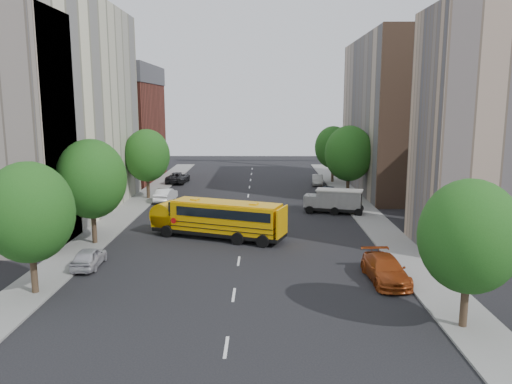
{
  "coord_description": "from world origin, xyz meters",
  "views": [
    {
      "loc": [
        1.52,
        -40.08,
        10.42
      ],
      "look_at": [
        1.05,
        2.0,
        2.94
      ],
      "focal_mm": 35.0,
      "sensor_mm": 36.0,
      "label": 1
    }
  ],
  "objects_px": {
    "school_bus": "(217,217)",
    "parked_car_2": "(178,177)",
    "parked_car_3": "(385,269)",
    "street_tree_0": "(29,212)",
    "street_tree_5": "(333,147)",
    "parked_car_4": "(329,194)",
    "safari_truck": "(335,201)",
    "parked_car_1": "(166,195)",
    "street_tree_1": "(91,179)",
    "street_tree_2": "(147,156)",
    "street_tree_4": "(349,153)",
    "parked_car_0": "(89,257)",
    "street_tree_3": "(469,237)",
    "parked_car_5": "(318,180)"
  },
  "relations": [
    {
      "from": "street_tree_5",
      "to": "parked_car_0",
      "type": "bearing_deg",
      "value": -120.24
    },
    {
      "from": "parked_car_1",
      "to": "parked_car_4",
      "type": "height_order",
      "value": "parked_car_4"
    },
    {
      "from": "street_tree_0",
      "to": "street_tree_2",
      "type": "xyz_separation_m",
      "value": [
        0.0,
        28.0,
        0.19
      ]
    },
    {
      "from": "parked_car_2",
      "to": "parked_car_1",
      "type": "bearing_deg",
      "value": 97.6
    },
    {
      "from": "street_tree_3",
      "to": "school_bus",
      "type": "relative_size",
      "value": 0.66
    },
    {
      "from": "school_bus",
      "to": "parked_car_4",
      "type": "relative_size",
      "value": 2.31
    },
    {
      "from": "street_tree_3",
      "to": "street_tree_5",
      "type": "xyz_separation_m",
      "value": [
        -0.0,
        44.0,
        0.25
      ]
    },
    {
      "from": "street_tree_5",
      "to": "parked_car_0",
      "type": "distance_m",
      "value": 41.11
    },
    {
      "from": "safari_truck",
      "to": "parked_car_5",
      "type": "bearing_deg",
      "value": 104.02
    },
    {
      "from": "street_tree_0",
      "to": "parked_car_0",
      "type": "height_order",
      "value": "street_tree_0"
    },
    {
      "from": "parked_car_3",
      "to": "street_tree_2",
      "type": "bearing_deg",
      "value": 124.63
    },
    {
      "from": "school_bus",
      "to": "parked_car_2",
      "type": "distance_m",
      "value": 28.52
    },
    {
      "from": "street_tree_5",
      "to": "parked_car_5",
      "type": "xyz_separation_m",
      "value": [
        -2.2,
        -2.0,
        -4.06
      ]
    },
    {
      "from": "parked_car_5",
      "to": "parked_car_3",
      "type": "bearing_deg",
      "value": -84.74
    },
    {
      "from": "safari_truck",
      "to": "street_tree_1",
      "type": "bearing_deg",
      "value": -135.79
    },
    {
      "from": "street_tree_5",
      "to": "parked_car_4",
      "type": "relative_size",
      "value": 1.61
    },
    {
      "from": "street_tree_4",
      "to": "street_tree_0",
      "type": "bearing_deg",
      "value": -128.16
    },
    {
      "from": "street_tree_3",
      "to": "school_bus",
      "type": "distance_m",
      "value": 20.69
    },
    {
      "from": "street_tree_2",
      "to": "parked_car_0",
      "type": "height_order",
      "value": "street_tree_2"
    },
    {
      "from": "street_tree_2",
      "to": "parked_car_5",
      "type": "bearing_deg",
      "value": 26.79
    },
    {
      "from": "street_tree_5",
      "to": "parked_car_5",
      "type": "bearing_deg",
      "value": -137.66
    },
    {
      "from": "street_tree_1",
      "to": "parked_car_3",
      "type": "xyz_separation_m",
      "value": [
        19.87,
        -7.72,
        -4.22
      ]
    },
    {
      "from": "street_tree_3",
      "to": "parked_car_3",
      "type": "xyz_separation_m",
      "value": [
        -2.13,
        6.28,
        -3.72
      ]
    },
    {
      "from": "street_tree_0",
      "to": "safari_truck",
      "type": "bearing_deg",
      "value": 47.04
    },
    {
      "from": "street_tree_0",
      "to": "street_tree_3",
      "type": "xyz_separation_m",
      "value": [
        22.0,
        -4.0,
        -0.19
      ]
    },
    {
      "from": "parked_car_5",
      "to": "street_tree_2",
      "type": "bearing_deg",
      "value": -148.07
    },
    {
      "from": "street_tree_0",
      "to": "parked_car_3",
      "type": "height_order",
      "value": "street_tree_0"
    },
    {
      "from": "street_tree_0",
      "to": "street_tree_4",
      "type": "relative_size",
      "value": 0.91
    },
    {
      "from": "street_tree_4",
      "to": "parked_car_3",
      "type": "distance_m",
      "value": 26.17
    },
    {
      "from": "street_tree_3",
      "to": "parked_car_0",
      "type": "xyz_separation_m",
      "value": [
        -20.6,
        8.66,
        -3.8
      ]
    },
    {
      "from": "school_bus",
      "to": "parked_car_3",
      "type": "relative_size",
      "value": 2.13
    },
    {
      "from": "school_bus",
      "to": "safari_truck",
      "type": "relative_size",
      "value": 1.89
    },
    {
      "from": "school_bus",
      "to": "parked_car_0",
      "type": "distance_m",
      "value": 10.55
    },
    {
      "from": "street_tree_1",
      "to": "parked_car_2",
      "type": "relative_size",
      "value": 1.51
    },
    {
      "from": "street_tree_5",
      "to": "parked_car_1",
      "type": "height_order",
      "value": "street_tree_5"
    },
    {
      "from": "parked_car_2",
      "to": "street_tree_2",
      "type": "bearing_deg",
      "value": 86.98
    },
    {
      "from": "school_bus",
      "to": "street_tree_3",
      "type": "bearing_deg",
      "value": -30.26
    },
    {
      "from": "safari_truck",
      "to": "parked_car_1",
      "type": "relative_size",
      "value": 1.3
    },
    {
      "from": "street_tree_4",
      "to": "parked_car_2",
      "type": "height_order",
      "value": "street_tree_4"
    },
    {
      "from": "parked_car_2",
      "to": "school_bus",
      "type": "bearing_deg",
      "value": 109.55
    },
    {
      "from": "parked_car_4",
      "to": "parked_car_0",
      "type": "bearing_deg",
      "value": -125.4
    },
    {
      "from": "safari_truck",
      "to": "parked_car_1",
      "type": "height_order",
      "value": "safari_truck"
    },
    {
      "from": "parked_car_3",
      "to": "street_tree_1",
      "type": "bearing_deg",
      "value": 155.7
    },
    {
      "from": "street_tree_0",
      "to": "street_tree_1",
      "type": "distance_m",
      "value": 10.0
    },
    {
      "from": "school_bus",
      "to": "parked_car_1",
      "type": "xyz_separation_m",
      "value": [
        -6.83,
        14.67,
        -0.95
      ]
    },
    {
      "from": "street_tree_2",
      "to": "street_tree_5",
      "type": "relative_size",
      "value": 1.03
    },
    {
      "from": "school_bus",
      "to": "parked_car_1",
      "type": "bearing_deg",
      "value": 135.47
    },
    {
      "from": "street_tree_1",
      "to": "street_tree_4",
      "type": "xyz_separation_m",
      "value": [
        22.0,
        18.0,
        0.12
      ]
    },
    {
      "from": "parked_car_3",
      "to": "street_tree_0",
      "type": "bearing_deg",
      "value": -176.52
    },
    {
      "from": "parked_car_4",
      "to": "safari_truck",
      "type": "bearing_deg",
      "value": -88.41
    }
  ]
}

